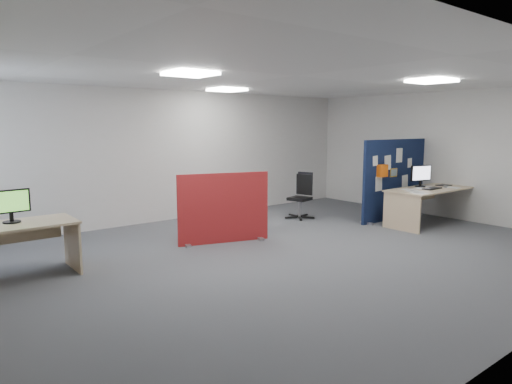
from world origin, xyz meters
TOP-DOWN VIEW (x-y plane):
  - floor at (0.00, 0.00)m, footprint 9.00×9.00m
  - ceiling at (0.00, 0.00)m, footprint 9.00×7.00m
  - wall_back at (0.00, 3.50)m, footprint 9.00×0.02m
  - wall_right at (4.50, 0.00)m, footprint 0.02×7.00m
  - ceiling_lights at (0.33, 0.67)m, footprint 4.10×4.10m
  - navy_divider at (3.46, 0.62)m, footprint 2.05×0.30m
  - main_desk at (3.58, -0.10)m, footprint 1.95×0.86m
  - monitor_main at (3.62, 0.10)m, footprint 0.50×0.21m
  - keyboard at (3.52, -0.23)m, footprint 0.45×0.18m
  - mouse at (3.95, -0.27)m, footprint 0.11×0.08m
  - paper_tray at (4.20, -0.09)m, footprint 0.29×0.24m
  - red_divider at (-0.49, 1.21)m, footprint 1.53×0.51m
  - second_desk at (-3.68, 1.36)m, footprint 1.53×0.77m
  - monitor_second at (-3.65, 1.42)m, footprint 0.48×0.22m
  - office_chair at (2.03, 1.92)m, footprint 0.64×0.62m
  - desk_papers at (3.34, -0.15)m, footprint 1.45×0.84m

SIDE VIEW (x-z plane):
  - floor at x=0.00m, z-range 0.00..0.00m
  - office_chair at x=2.03m, z-range 0.07..1.03m
  - second_desk at x=-3.68m, z-range 0.18..0.91m
  - main_desk at x=3.58m, z-range 0.20..0.93m
  - red_divider at x=-0.49m, z-range -0.01..1.18m
  - desk_papers at x=3.34m, z-range 0.73..0.73m
  - paper_tray at x=4.20m, z-range 0.73..0.74m
  - keyboard at x=3.52m, z-range 0.73..0.75m
  - mouse at x=3.95m, z-range 0.73..0.76m
  - navy_divider at x=3.46m, z-range 0.00..1.69m
  - monitor_second at x=-3.65m, z-range 0.75..1.18m
  - monitor_main at x=3.62m, z-range 0.75..1.20m
  - wall_back at x=0.00m, z-range 0.00..2.70m
  - wall_right at x=4.50m, z-range 0.00..2.70m
  - ceiling_lights at x=0.33m, z-range 2.65..2.69m
  - ceiling at x=0.00m, z-range 2.69..2.71m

